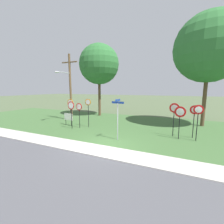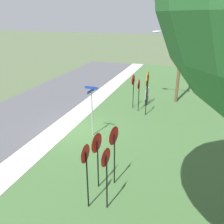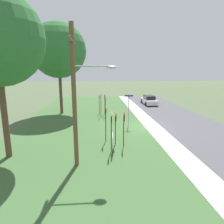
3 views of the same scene
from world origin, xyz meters
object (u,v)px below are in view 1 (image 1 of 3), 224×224
Objects in this scene: yield_sign_near_left at (180,115)px; utility_pole at (69,85)px; stop_sign_near_left at (71,106)px; notice_board at (68,117)px; oak_tree_right at (209,48)px; street_name_post at (118,116)px; stop_sign_far_center at (88,107)px; yield_sign_near_right at (198,114)px; stop_sign_far_left at (71,109)px; stop_sign_near_right at (79,110)px; oak_tree_left at (99,64)px; yield_sign_far_left at (194,114)px; yield_sign_far_right at (174,112)px.

utility_pole is at bearing 177.90° from yield_sign_near_left.
notice_board is at bearing -167.79° from stop_sign_near_left.
oak_tree_right reaches higher than utility_pole.
notice_board is (-6.28, 2.03, -0.96)m from street_name_post.
stop_sign_near_left is at bearing -172.02° from stop_sign_far_center.
yield_sign_near_right is at bearing 3.55° from stop_sign_near_left.
stop_sign_near_left is 11.28m from yield_sign_near_right.
yield_sign_near_left is at bearing 9.08° from stop_sign_far_left.
oak_tree_left is at bearing 103.48° from stop_sign_near_right.
stop_sign_far_left is at bearing -163.30° from yield_sign_far_left.
yield_sign_far_right is at bearing -117.93° from oak_tree_right.
street_name_post is (4.65, -1.68, 0.07)m from stop_sign_near_right.
yield_sign_far_left is (0.99, 0.74, 0.02)m from yield_sign_near_left.
stop_sign_near_left is at bearing -88.12° from oak_tree_left.
yield_sign_near_left is at bearing -42.25° from yield_sign_far_right.
oak_tree_left is at bearing 155.32° from yield_sign_near_left.
yield_sign_near_left is (10.11, -0.11, -0.14)m from stop_sign_near_left.
notice_board is (-2.22, -0.32, -1.13)m from stop_sign_far_center.
oak_tree_left reaches higher than stop_sign_near_left.
stop_sign_far_center is at bearing -154.03° from oak_tree_right.
stop_sign_near_right is 0.96× the size of yield_sign_near_left.
yield_sign_far_right is at bearing 6.56° from stop_sign_near_right.
oak_tree_right is (2.58, 4.87, 5.55)m from yield_sign_far_right.
yield_sign_near_right is at bearing 10.98° from yield_sign_near_left.
stop_sign_far_left is 1.78m from notice_board.
yield_sign_near_right is 0.70m from yield_sign_far_left.
stop_sign_far_center is 1.05× the size of yield_sign_far_right.
utility_pole is at bearing -176.59° from yield_sign_far_right.
oak_tree_right is at bearing 81.01° from yield_sign_near_right.
yield_sign_near_right is 2.11× the size of notice_board.
oak_tree_left is 0.90× the size of oak_tree_right.
street_name_post reaches higher than yield_sign_far_right.
stop_sign_far_center is 0.26× the size of oak_tree_right.
utility_pole is 6.12× the size of notice_board.
yield_sign_far_right is 7.82m from oak_tree_right.
stop_sign_far_left is 10.38m from yield_sign_far_left.
oak_tree_right reaches higher than stop_sign_near_left.
stop_sign_far_left is (-0.50, -0.54, 0.17)m from stop_sign_near_right.
utility_pole is at bearing -107.75° from oak_tree_left.
oak_tree_right reaches higher than stop_sign_near_right.
yield_sign_far_left is at bearing -5.96° from utility_pole.
yield_sign_near_left is at bearing -111.71° from oak_tree_right.
oak_tree_right is at bearing 84.03° from yield_sign_far_left.
stop_sign_near_left reaches higher than yield_sign_near_right.
yield_sign_near_right is at bearing -2.15° from stop_sign_far_center.
stop_sign_near_left is at bearing -168.70° from yield_sign_far_left.
stop_sign_near_left is 0.90× the size of street_name_post.
stop_sign_near_left is 6.33m from street_name_post.
yield_sign_near_right is (9.35, -0.33, -0.01)m from stop_sign_far_center.
yield_sign_near_left is at bearing 29.04° from street_name_post.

